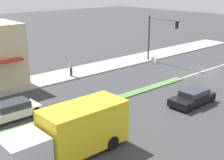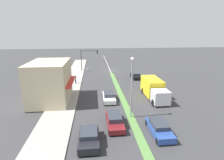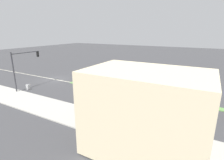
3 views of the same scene
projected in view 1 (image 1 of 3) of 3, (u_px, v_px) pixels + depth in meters
ground_plane at (67, 115)px, 23.67m from camera, size 160.00×160.00×0.00m
sidewalk_right at (10, 87)px, 29.77m from camera, size 4.00×73.00×0.12m
lane_marking_center at (201, 72)px, 35.03m from camera, size 0.16×60.00×0.01m
traffic_signal_main at (158, 32)px, 37.92m from camera, size 4.59×0.34×5.60m
pedestrian at (71, 68)px, 32.90m from camera, size 0.34×0.34×1.69m
warning_aframe_sign at (154, 60)px, 38.55m from camera, size 0.45×0.53×0.84m
delivery_truck at (71, 132)px, 17.81m from camera, size 2.44×7.50×2.87m
suv_black at (193, 97)px, 25.63m from camera, size 1.82×4.27×1.22m
van_white at (11, 111)px, 22.89m from camera, size 1.77×4.35×1.28m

